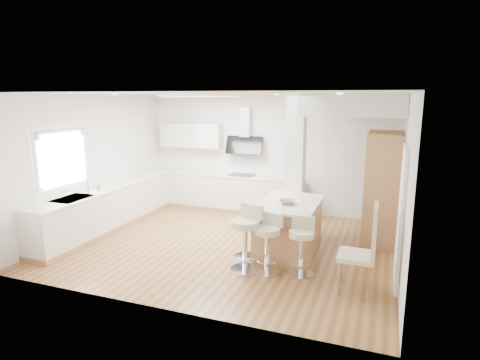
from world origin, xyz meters
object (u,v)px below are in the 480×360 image
at_px(bar_stool_b, 268,240).
at_px(dining_chair, 365,246).
at_px(bar_stool_a, 246,235).
at_px(bar_stool_c, 302,243).
at_px(peninsula, 289,227).

xyz_separation_m(bar_stool_b, dining_chair, (1.46, -0.16, 0.16)).
distance_m(bar_stool_a, bar_stool_b, 0.36).
bearing_deg(bar_stool_b, dining_chair, 12.59).
bearing_deg(bar_stool_c, dining_chair, -18.94).
distance_m(bar_stool_b, dining_chair, 1.48).
distance_m(peninsula, bar_stool_a, 1.09).
relative_size(bar_stool_b, bar_stool_c, 1.03).
bearing_deg(dining_chair, bar_stool_a, 175.54).
bearing_deg(bar_stool_a, dining_chair, 13.71).
height_order(peninsula, bar_stool_b, peninsula).
bearing_deg(bar_stool_a, bar_stool_b, 24.61).
xyz_separation_m(bar_stool_b, bar_stool_c, (0.51, 0.09, -0.02)).
distance_m(peninsula, bar_stool_b, 0.95).
bearing_deg(peninsula, bar_stool_a, -115.03).
distance_m(bar_stool_b, bar_stool_c, 0.52).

